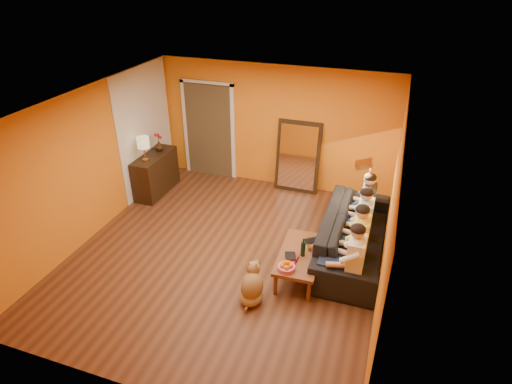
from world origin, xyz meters
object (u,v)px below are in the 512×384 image
(table_lamp, at_px, (144,149))
(vase, at_px, (159,146))
(tumbler, at_px, (310,248))
(dog, at_px, (252,284))
(person_far_right, at_px, (367,205))
(floor_lamp, at_px, (367,199))
(mirror_frame, at_px, (298,157))
(person_mid_left, at_px, (360,240))
(wine_bottle, at_px, (303,247))
(person_mid_right, at_px, (364,221))
(sideboard, at_px, (156,174))
(laptop, at_px, (316,242))
(person_far_left, at_px, (355,261))
(sofa, at_px, (354,235))
(coffee_table, at_px, (299,264))

(table_lamp, bearing_deg, vase, 90.00)
(table_lamp, height_order, tumbler, table_lamp)
(dog, height_order, tumbler, dog)
(person_far_right, bearing_deg, floor_lamp, -171.53)
(mirror_frame, bearing_deg, person_mid_left, -56.39)
(person_far_right, relative_size, tumbler, 13.83)
(wine_bottle, height_order, tumbler, wine_bottle)
(dog, height_order, person_mid_left, person_mid_left)
(person_mid_left, xyz_separation_m, person_mid_right, (0.00, 0.55, 0.00))
(sideboard, relative_size, dog, 1.91)
(mirror_frame, relative_size, laptop, 4.39)
(mirror_frame, distance_m, wine_bottle, 2.92)
(table_lamp, distance_m, floor_lamp, 4.36)
(person_far_left, xyz_separation_m, laptop, (-0.66, 0.52, -0.18))
(tumbler, height_order, laptop, tumbler)
(person_mid_right, relative_size, person_far_right, 1.00)
(sideboard, height_order, laptop, sideboard)
(mirror_frame, relative_size, tumbler, 17.23)
(dog, relative_size, person_mid_right, 0.51)
(mirror_frame, xyz_separation_m, dog, (0.23, -3.54, -0.45))
(dog, xyz_separation_m, wine_bottle, (0.56, 0.74, 0.27))
(laptop, xyz_separation_m, vase, (-3.71, 1.58, 0.52))
(floor_lamp, distance_m, dog, 2.65)
(dog, relative_size, vase, 2.93)
(person_mid_left, xyz_separation_m, person_far_right, (0.00, 1.10, 0.00))
(table_lamp, xyz_separation_m, person_mid_left, (4.37, -1.00, -0.49))
(wine_bottle, xyz_separation_m, laptop, (0.13, 0.40, -0.14))
(sofa, height_order, person_far_right, person_far_right)
(floor_lamp, height_order, tumbler, floor_lamp)
(mirror_frame, xyz_separation_m, table_lamp, (-2.79, -1.38, 0.34))
(sofa, bearing_deg, floor_lamp, -8.81)
(sideboard, bearing_deg, person_mid_left, -16.53)
(floor_lamp, bearing_deg, sofa, -100.16)
(tumbler, bearing_deg, person_mid_left, 19.64)
(sofa, relative_size, dog, 4.15)
(coffee_table, distance_m, person_mid_right, 1.32)
(person_far_left, height_order, person_mid_left, same)
(table_lamp, bearing_deg, person_far_right, 1.35)
(floor_lamp, relative_size, tumbler, 16.32)
(sideboard, height_order, person_far_left, person_far_left)
(person_far_left, height_order, person_mid_right, same)
(coffee_table, height_order, floor_lamp, floor_lamp)
(floor_lamp, height_order, person_mid_left, floor_lamp)
(table_lamp, relative_size, vase, 2.41)
(sideboard, height_order, floor_lamp, floor_lamp)
(dog, distance_m, person_far_left, 1.52)
(sideboard, bearing_deg, mirror_frame, 21.16)
(sofa, bearing_deg, coffee_table, 139.25)
(mirror_frame, relative_size, dog, 2.45)
(table_lamp, distance_m, tumbler, 3.91)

